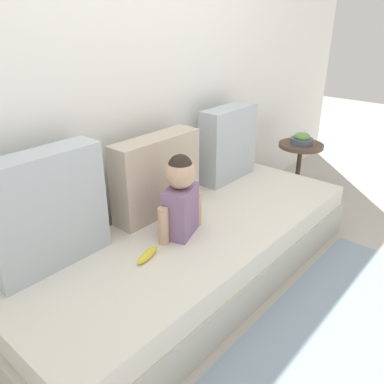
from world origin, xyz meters
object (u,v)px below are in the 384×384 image
(couch, at_px, (198,255))
(throw_pillow_right, at_px, (228,144))
(toddler, at_px, (181,195))
(fruit_bowl, at_px, (302,139))
(throw_pillow_left, at_px, (47,211))
(banana, at_px, (147,255))
(throw_pillow_center, at_px, (157,176))
(side_table, at_px, (300,156))

(couch, distance_m, throw_pillow_right, 0.91)
(toddler, relative_size, fruit_bowl, 2.45)
(throw_pillow_left, bearing_deg, banana, -44.61)
(throw_pillow_right, relative_size, toddler, 1.13)
(throw_pillow_center, distance_m, toddler, 0.30)
(throw_pillow_right, relative_size, fruit_bowl, 2.78)
(toddler, relative_size, banana, 2.76)
(throw_pillow_center, xyz_separation_m, banana, (-0.40, -0.32, -0.22))
(throw_pillow_left, relative_size, banana, 3.39)
(throw_pillow_right, height_order, toddler, throw_pillow_right)
(throw_pillow_right, xyz_separation_m, fruit_bowl, (0.83, -0.18, -0.12))
(banana, bearing_deg, throw_pillow_right, 15.94)
(couch, xyz_separation_m, banana, (-0.40, 0.00, 0.20))
(throw_pillow_right, relative_size, side_table, 1.14)
(throw_pillow_left, height_order, side_table, throw_pillow_left)
(throw_pillow_center, relative_size, throw_pillow_right, 1.13)
(throw_pillow_left, height_order, throw_pillow_center, throw_pillow_left)
(side_table, bearing_deg, throw_pillow_center, 173.35)
(throw_pillow_right, bearing_deg, banana, -164.06)
(toddler, distance_m, side_table, 1.68)
(side_table, bearing_deg, toddler, -176.37)
(couch, xyz_separation_m, side_table, (1.55, 0.14, 0.18))
(throw_pillow_right, bearing_deg, throw_pillow_left, 180.00)
(banana, bearing_deg, fruit_bowl, 4.08)
(throw_pillow_left, distance_m, throw_pillow_center, 0.73)
(throw_pillow_center, distance_m, side_table, 1.58)
(couch, relative_size, side_table, 5.01)
(fruit_bowl, bearing_deg, banana, -175.92)
(couch, bearing_deg, throw_pillow_center, 90.00)
(toddler, relative_size, side_table, 1.01)
(banana, bearing_deg, couch, -0.40)
(throw_pillow_left, height_order, fruit_bowl, throw_pillow_left)
(fruit_bowl, bearing_deg, throw_pillow_right, 167.69)
(couch, height_order, banana, banana)
(throw_pillow_left, distance_m, fruit_bowl, 2.29)
(throw_pillow_left, xyz_separation_m, fruit_bowl, (2.28, -0.18, -0.14))
(couch, relative_size, throw_pillow_right, 4.39)
(couch, bearing_deg, fruit_bowl, 5.23)
(banana, bearing_deg, throw_pillow_center, 38.81)
(couch, xyz_separation_m, toddler, (-0.10, 0.04, 0.42))
(side_table, xyz_separation_m, fruit_bowl, (-0.00, -0.00, 0.15))
(throw_pillow_right, bearing_deg, couch, -155.92)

